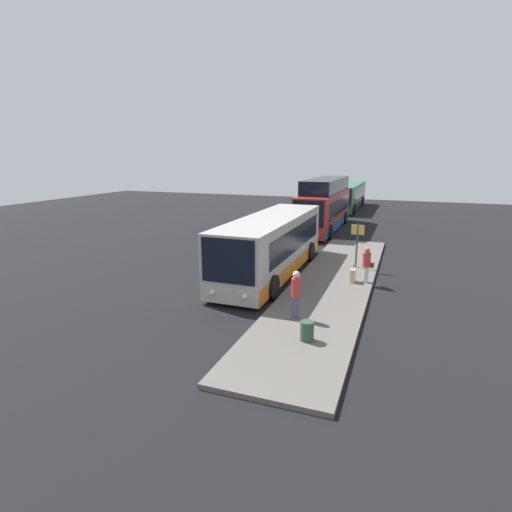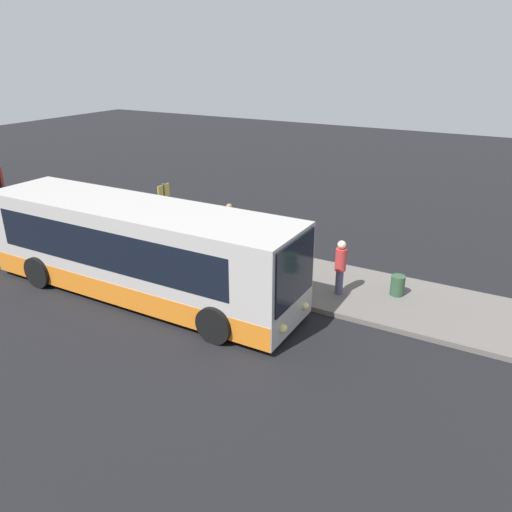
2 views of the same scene
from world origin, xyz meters
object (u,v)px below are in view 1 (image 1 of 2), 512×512
Objects in this scene: bus_second at (325,207)px; passenger_boarding at (296,292)px; passenger_waiting at (367,263)px; trash_bin at (307,331)px; bus_lead at (272,245)px; bus_third at (348,196)px; sign_post at (357,240)px; suitcase at (353,276)px.

bus_second reaches higher than passenger_boarding.
passenger_waiting is 7.09m from trash_bin.
bus_lead is at bearing -153.66° from trash_bin.
bus_third is at bearing 133.13° from passenger_boarding.
passenger_boarding is at bearing -8.73° from sign_post.
bus_second is 15.05m from suitcase.
passenger_boarding is 5.39m from suitcase.
bus_third is at bearing 144.01° from passenger_waiting.
bus_third reaches higher than passenger_boarding.
trash_bin is at bearing -55.05° from passenger_waiting.
suitcase is at bearing 113.09° from passenger_boarding.
bus_lead is 0.95× the size of bus_second.
bus_second is 4.96× the size of sign_post.
bus_second reaches higher than suitcase.
suitcase is (28.40, 4.22, -0.95)m from bus_third.
suitcase is (14.38, 4.22, -1.38)m from bus_second.
trash_bin is (6.80, -0.58, 0.01)m from suitcase.
passenger_boarding is 2.77× the size of trash_bin.
passenger_boarding is (19.54, 2.82, -0.70)m from bus_second.
suitcase is at bearing 16.36° from bus_second.
passenger_boarding is at bearing 8.20° from bus_second.
passenger_waiting is at bearing 16.79° from sign_post.
trash_bin is (21.18, 3.65, -1.37)m from bus_second.
passenger_boarding reaches higher than passenger_waiting.
bus_second reaches higher than bus_third.
bus_second reaches higher than passenger_waiting.
passenger_waiting is 1.97× the size of suitcase.
suitcase is at bearing 82.38° from bus_lead.
bus_lead is 8.28m from trash_bin.
bus_second reaches higher than bus_lead.
sign_post is (25.67, 4.03, 0.23)m from bus_third.
sign_post is (-2.73, -0.20, 1.18)m from suitcase.
bus_third is 33.68m from passenger_boarding.
bus_third is at bearing 180.00° from bus_second.
bus_second reaches higher than trash_bin.
bus_second is 6.43× the size of passenger_boarding.
sign_post is 3.59× the size of trash_bin.
bus_third reaches higher than sign_post.
passenger_waiting is at bearing 85.31° from bus_lead.
bus_lead is at bearing -140.33° from passenger_waiting.
bus_third is 7.40× the size of passenger_waiting.
bus_second is 19.76m from passenger_boarding.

